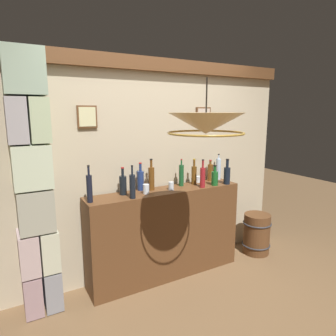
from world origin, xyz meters
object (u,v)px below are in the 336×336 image
at_px(liquor_bottle_tequila, 194,174).
at_px(glass_tumbler_rocks, 198,179).
at_px(glass_tumbler_shot, 146,189).
at_px(wooden_barrel, 257,234).
at_px(liquor_bottle_port, 132,186).
at_px(liquor_bottle_vermouth, 123,185).
at_px(glass_tumbler_highball, 171,186).
at_px(liquor_bottle_rye, 218,169).
at_px(liquor_bottle_bourbon, 203,177).
at_px(liquor_bottle_mezcal, 151,178).
at_px(liquor_bottle_sherry, 141,180).
at_px(pendant_lamp, 206,124).
at_px(liquor_bottle_gin, 210,172).
at_px(liquor_bottle_rum, 89,188).
at_px(liquor_bottle_whiskey, 181,175).
at_px(liquor_bottle_scotch, 227,175).
at_px(liquor_bottle_amaro, 215,178).

relative_size(liquor_bottle_tequila, glass_tumbler_rocks, 4.00).
distance_m(glass_tumbler_shot, wooden_barrel, 1.74).
bearing_deg(liquor_bottle_port, liquor_bottle_vermouth, 100.82).
relative_size(liquor_bottle_vermouth, glass_tumbler_highball, 3.16).
height_order(liquor_bottle_rye, glass_tumbler_highball, liquor_bottle_rye).
bearing_deg(glass_tumbler_highball, liquor_bottle_bourbon, -11.02).
relative_size(glass_tumbler_highball, wooden_barrel, 0.17).
distance_m(liquor_bottle_vermouth, liquor_bottle_mezcal, 0.33).
height_order(liquor_bottle_sherry, liquor_bottle_mezcal, liquor_bottle_mezcal).
bearing_deg(glass_tumbler_shot, liquor_bottle_tequila, 8.36).
distance_m(liquor_bottle_port, wooden_barrel, 1.94).
xyz_separation_m(liquor_bottle_port, pendant_lamp, (0.29, -0.77, 0.62)).
distance_m(liquor_bottle_gin, glass_tumbler_highball, 0.67).
height_order(liquor_bottle_rum, liquor_bottle_tequila, liquor_bottle_rum).
relative_size(liquor_bottle_rye, liquor_bottle_whiskey, 1.03).
bearing_deg(liquor_bottle_vermouth, liquor_bottle_mezcal, 3.29).
xyz_separation_m(liquor_bottle_rye, liquor_bottle_gin, (-0.13, 0.00, -0.03)).
xyz_separation_m(pendant_lamp, wooden_barrel, (1.44, 0.77, -1.48)).
xyz_separation_m(glass_tumbler_highball, glass_tumbler_shot, (-0.30, 0.00, 0.01)).
distance_m(liquor_bottle_gin, glass_tumbler_rocks, 0.19).
height_order(liquor_bottle_port, glass_tumbler_shot, liquor_bottle_port).
distance_m(liquor_bottle_sherry, glass_tumbler_highball, 0.34).
xyz_separation_m(liquor_bottle_scotch, glass_tumbler_rocks, (-0.24, 0.24, -0.08)).
relative_size(liquor_bottle_gin, liquor_bottle_vermouth, 0.90).
relative_size(liquor_bottle_whiskey, glass_tumbler_rocks, 4.14).
bearing_deg(liquor_bottle_sherry, liquor_bottle_vermouth, -163.09).
bearing_deg(liquor_bottle_scotch, liquor_bottle_rye, 74.16).
distance_m(liquor_bottle_rum, liquor_bottle_vermouth, 0.38).
bearing_deg(pendant_lamp, liquor_bottle_scotch, 40.52).
height_order(liquor_bottle_rye, wooden_barrel, liquor_bottle_rye).
bearing_deg(liquor_bottle_gin, liquor_bottle_sherry, 179.97).
distance_m(liquor_bottle_bourbon, glass_tumbler_highball, 0.38).
bearing_deg(liquor_bottle_rum, liquor_bottle_gin, 6.02).
xyz_separation_m(liquor_bottle_tequila, liquor_bottle_sherry, (-0.65, 0.06, -0.00)).
bearing_deg(liquor_bottle_rye, liquor_bottle_amaro, -136.17).
bearing_deg(liquor_bottle_port, glass_tumbler_highball, 9.39).
xyz_separation_m(liquor_bottle_rye, pendant_lamp, (-0.96, -1.01, 0.61)).
bearing_deg(liquor_bottle_whiskey, liquor_bottle_sherry, 173.59).
bearing_deg(glass_tumbler_highball, glass_tumbler_shot, 179.75).
bearing_deg(glass_tumbler_highball, pendant_lamp, -102.61).
bearing_deg(liquor_bottle_sherry, liquor_bottle_gin, -0.03).
xyz_separation_m(liquor_bottle_whiskey, liquor_bottle_port, (-0.68, -0.19, -0.00)).
xyz_separation_m(liquor_bottle_bourbon, glass_tumbler_highball, (-0.36, 0.07, -0.08)).
bearing_deg(liquor_bottle_mezcal, liquor_bottle_scotch, -12.34).
distance_m(liquor_bottle_tequila, wooden_barrel, 1.24).
xyz_separation_m(liquor_bottle_gin, liquor_bottle_sherry, (-0.93, 0.00, 0.01)).
relative_size(liquor_bottle_whiskey, glass_tumbler_highball, 3.44).
bearing_deg(glass_tumbler_highball, liquor_bottle_rum, -179.89).
xyz_separation_m(liquor_bottle_amaro, liquor_bottle_sherry, (-0.83, 0.22, 0.03)).
relative_size(glass_tumbler_rocks, pendant_lamp, 0.13).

